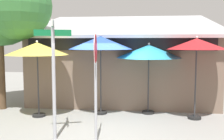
# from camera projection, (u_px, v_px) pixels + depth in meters

# --- Properties ---
(ground_plane) EXTENTS (28.00, 28.00, 0.10)m
(ground_plane) POSITION_uv_depth(u_px,v_px,m) (105.00, 129.00, 7.96)
(ground_plane) COLOR gray
(cafe_building) EXTENTS (7.88, 5.92, 3.98)m
(cafe_building) POSITION_uv_depth(u_px,v_px,m) (125.00, 65.00, 12.33)
(cafe_building) COLOR #705B4C
(cafe_building) RESTS_ON ground
(street_sign_post) EXTENTS (0.89, 0.95, 3.08)m
(street_sign_post) POSITION_uv_depth(u_px,v_px,m) (53.00, 67.00, 6.79)
(street_sign_post) COLOR #A8AAB2
(street_sign_post) RESTS_ON ground
(stop_sign) EXTENTS (0.09, 0.75, 2.74)m
(stop_sign) POSITION_uv_depth(u_px,v_px,m) (96.00, 68.00, 6.56)
(stop_sign) COLOR #A8AAB2
(stop_sign) RESTS_ON ground
(patio_umbrella_mustard_left) EXTENTS (2.08, 2.08, 2.59)m
(patio_umbrella_mustard_left) POSITION_uv_depth(u_px,v_px,m) (37.00, 49.00, 8.91)
(patio_umbrella_mustard_left) COLOR black
(patio_umbrella_mustard_left) RESTS_ON ground
(patio_umbrella_royal_blue_center) EXTENTS (2.22, 2.22, 2.81)m
(patio_umbrella_royal_blue_center) POSITION_uv_depth(u_px,v_px,m) (101.00, 43.00, 9.24)
(patio_umbrella_royal_blue_center) COLOR black
(patio_umbrella_royal_blue_center) RESTS_ON ground
(patio_umbrella_teal_right) EXTENTS (2.27, 2.27, 2.52)m
(patio_umbrella_teal_right) POSITION_uv_depth(u_px,v_px,m) (149.00, 52.00, 9.31)
(patio_umbrella_teal_right) COLOR black
(patio_umbrella_teal_right) RESTS_ON ground
(patio_umbrella_crimson_far_right) EXTENTS (1.92, 1.92, 2.73)m
(patio_umbrella_crimson_far_right) POSITION_uv_depth(u_px,v_px,m) (197.00, 45.00, 8.61)
(patio_umbrella_crimson_far_right) COLOR black
(patio_umbrella_crimson_far_right) RESTS_ON ground
(shade_tree) EXTENTS (3.94, 3.54, 5.92)m
(shade_tree) POSITION_uv_depth(u_px,v_px,m) (2.00, 0.00, 9.68)
(shade_tree) COLOR brown
(shade_tree) RESTS_ON ground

